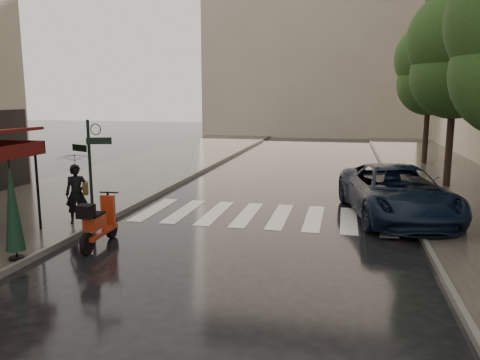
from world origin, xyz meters
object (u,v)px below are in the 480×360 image
at_px(pedestrian_with_umbrella, 75,166).
at_px(parasol_back, 13,207).
at_px(scooter, 98,224).
at_px(parked_car, 396,192).

distance_m(pedestrian_with_umbrella, parasol_back, 3.11).
bearing_deg(parasol_back, scooter, 53.11).
distance_m(pedestrian_with_umbrella, scooter, 2.44).
bearing_deg(scooter, pedestrian_with_umbrella, 130.95).
xyz_separation_m(pedestrian_with_umbrella, scooter, (1.50, -1.52, -1.18)).
relative_size(pedestrian_with_umbrella, parasol_back, 1.11).
relative_size(pedestrian_with_umbrella, parked_car, 0.43).
relative_size(scooter, parasol_back, 0.86).
relative_size(parked_car, parasol_back, 2.60).
height_order(scooter, parasol_back, parasol_back).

